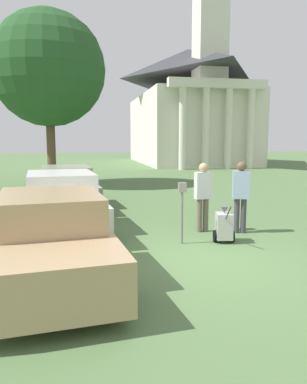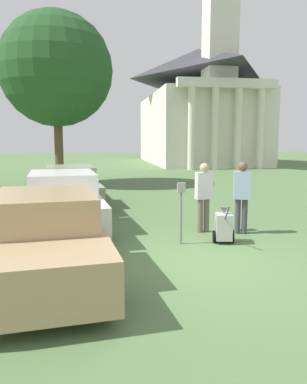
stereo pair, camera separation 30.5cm
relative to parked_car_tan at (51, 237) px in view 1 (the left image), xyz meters
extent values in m
plane|color=#517042|center=(2.89, 0.12, -0.69)|extent=(120.00, 120.00, 0.00)
cube|color=tan|center=(0.00, 0.04, -0.13)|extent=(2.38, 5.17, 0.73)
cube|color=tan|center=(0.02, -0.16, 0.52)|extent=(1.85, 2.26, 0.56)
cylinder|color=black|center=(-1.08, 1.49, -0.33)|extent=(0.25, 0.72, 0.71)
cylinder|color=black|center=(0.73, 1.68, -0.33)|extent=(0.25, 0.72, 0.71)
cylinder|color=black|center=(1.07, -1.40, -0.33)|extent=(0.25, 0.72, 0.71)
cube|color=silver|center=(0.00, 3.61, -0.12)|extent=(2.42, 5.36, 0.74)
cube|color=silver|center=(0.02, 3.40, 0.54)|extent=(1.87, 2.34, 0.59)
cylinder|color=black|center=(-1.09, 5.11, -0.33)|extent=(0.26, 0.73, 0.71)
cylinder|color=black|center=(0.74, 5.31, -0.33)|extent=(0.26, 0.73, 0.71)
cylinder|color=black|center=(-0.74, 1.91, -0.33)|extent=(0.26, 0.73, 0.71)
cylinder|color=black|center=(1.08, 2.11, -0.33)|extent=(0.26, 0.73, 0.71)
cube|color=gray|center=(0.00, 7.11, -0.14)|extent=(2.38, 5.24, 0.73)
cube|color=gray|center=(0.02, 6.91, 0.49)|extent=(1.84, 2.29, 0.52)
cylinder|color=black|center=(-1.07, 8.58, -0.35)|extent=(0.25, 0.69, 0.67)
cylinder|color=black|center=(0.73, 8.77, -0.35)|extent=(0.25, 0.69, 0.67)
cylinder|color=black|center=(-0.74, 5.45, -0.35)|extent=(0.25, 0.69, 0.67)
cylinder|color=black|center=(1.06, 5.64, -0.35)|extent=(0.25, 0.69, 0.67)
cylinder|color=slate|center=(2.78, 1.46, -0.09)|extent=(0.05, 0.05, 1.19)
cube|color=gray|center=(2.78, 1.46, 0.62)|extent=(0.18, 0.09, 0.22)
cylinder|color=#665B4C|center=(3.70, 2.46, -0.25)|extent=(0.14, 0.14, 0.87)
cylinder|color=#665B4C|center=(3.53, 2.45, -0.25)|extent=(0.14, 0.14, 0.87)
cube|color=silver|center=(3.61, 2.46, 0.52)|extent=(0.44, 0.26, 0.69)
sphere|color=tan|center=(3.61, 2.46, 0.98)|extent=(0.23, 0.23, 0.23)
cylinder|color=#3F3F47|center=(4.59, 2.13, -0.24)|extent=(0.14, 0.14, 0.89)
cylinder|color=#3F3F47|center=(4.43, 2.18, -0.24)|extent=(0.14, 0.14, 0.89)
cube|color=#99B2CC|center=(4.51, 2.16, 0.55)|extent=(0.47, 0.34, 0.70)
sphere|color=brown|center=(4.51, 2.16, 1.02)|extent=(0.24, 0.24, 0.24)
cube|color=#B2B2AD|center=(3.78, 1.40, -0.30)|extent=(0.44, 0.50, 0.60)
cone|color=#59595B|center=(3.78, 1.40, 0.08)|extent=(0.18, 0.18, 0.16)
cylinder|color=#4C4C4C|center=(3.69, 0.94, 0.10)|extent=(0.15, 0.58, 0.43)
cylinder|color=black|center=(3.57, 1.44, -0.55)|extent=(0.10, 0.28, 0.28)
cylinder|color=black|center=(3.99, 1.36, -0.55)|extent=(0.10, 0.28, 0.28)
cube|color=silver|center=(11.19, 30.30, 2.63)|extent=(9.44, 15.82, 6.64)
pyramid|color=#333338|center=(11.19, 30.30, 8.94)|extent=(9.63, 16.14, 2.99)
cylinder|color=silver|center=(8.36, 21.79, 2.47)|extent=(0.56, 0.56, 6.31)
cylinder|color=silver|center=(10.25, 21.79, 2.47)|extent=(0.56, 0.56, 6.31)
cylinder|color=silver|center=(12.14, 21.79, 2.47)|extent=(0.56, 0.56, 6.31)
cylinder|color=silver|center=(14.02, 21.79, 2.47)|extent=(0.56, 0.56, 6.31)
cube|color=silver|center=(11.19, 21.79, 5.97)|extent=(8.02, 0.70, 0.70)
cube|color=silver|center=(11.19, 23.89, 11.52)|extent=(2.40, 2.40, 11.13)
cylinder|color=brown|center=(-0.93, 13.42, 1.03)|extent=(0.44, 0.44, 3.44)
sphere|color=#234C23|center=(-0.93, 13.42, 5.18)|extent=(5.71, 5.71, 5.71)
camera|label=1|loc=(0.55, -6.62, 1.70)|focal=35.00mm
camera|label=2|loc=(0.85, -6.67, 1.70)|focal=35.00mm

